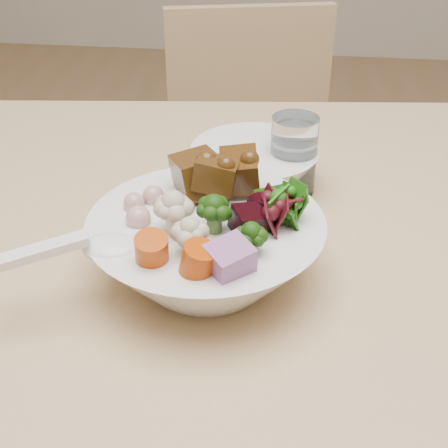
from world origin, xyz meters
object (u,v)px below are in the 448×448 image
object	(u,v)px
water_glass	(293,158)
side_bowl	(254,168)
food_bowl	(208,245)
dining_table	(406,296)
chair_far	(253,175)

from	to	relation	value
water_glass	side_bowl	world-z (taller)	water_glass
water_glass	food_bowl	bearing A→B (deg)	-112.54
dining_table	water_glass	bearing A→B (deg)	136.45
dining_table	chair_far	bearing A→B (deg)	103.87
dining_table	side_bowl	size ratio (longest dim) A/B	9.73
food_bowl	water_glass	world-z (taller)	food_bowl
food_bowl	water_glass	bearing A→B (deg)	67.46
dining_table	food_bowl	size ratio (longest dim) A/B	6.67
dining_table	water_glass	xyz separation A→B (m)	(-0.15, 0.11, 0.12)
dining_table	water_glass	world-z (taller)	water_glass
chair_far	water_glass	world-z (taller)	water_glass
dining_table	water_glass	size ratio (longest dim) A/B	15.84
food_bowl	side_bowl	bearing A→B (deg)	80.97
food_bowl	side_bowl	size ratio (longest dim) A/B	1.46
food_bowl	water_glass	size ratio (longest dim) A/B	2.37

